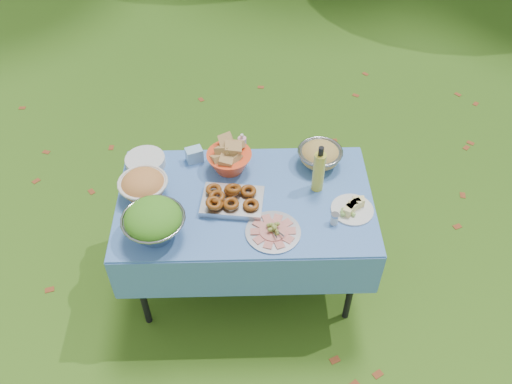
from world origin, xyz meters
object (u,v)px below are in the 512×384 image
oil_bottle (319,168)px  pasta_bowl_steel (320,155)px  plate_stack (145,161)px  bread_bowl (229,158)px  salad_bowl (154,222)px  picnic_table (246,241)px  charcuterie_platter (273,229)px

oil_bottle → pasta_bowl_steel: bearing=80.6°
plate_stack → bread_bowl: 0.52m
salad_bowl → bread_bowl: 0.64m
picnic_table → pasta_bowl_steel: size_ratio=5.50×
picnic_table → charcuterie_platter: size_ratio=4.84×
bread_bowl → plate_stack: bearing=175.0°
picnic_table → plate_stack: plate_stack is taller
bread_bowl → pasta_bowl_steel: size_ratio=1.02×
bread_bowl → pasta_bowl_steel: 0.55m
pasta_bowl_steel → oil_bottle: bearing=-99.4°
plate_stack → salad_bowl: bearing=-77.9°
salad_bowl → plate_stack: size_ratio=1.39×
picnic_table → oil_bottle: 0.69m
salad_bowl → oil_bottle: oil_bottle is taller
salad_bowl → charcuterie_platter: bearing=-0.1°
charcuterie_platter → oil_bottle: size_ratio=0.96×
bread_bowl → oil_bottle: oil_bottle is taller
salad_bowl → oil_bottle: size_ratio=1.06×
picnic_table → oil_bottle: bearing=10.4°
salad_bowl → plate_stack: salad_bowl is taller
pasta_bowl_steel → charcuterie_platter: bearing=-119.6°
charcuterie_platter → plate_stack: bearing=143.5°
picnic_table → plate_stack: bearing=153.4°
pasta_bowl_steel → charcuterie_platter: 0.62m
salad_bowl → pasta_bowl_steel: 1.08m
plate_stack → oil_bottle: size_ratio=0.77×
picnic_table → plate_stack: (-0.60, 0.30, 0.41)m
charcuterie_platter → oil_bottle: (0.27, 0.33, 0.12)m
plate_stack → pasta_bowl_steel: (1.06, -0.01, 0.04)m
charcuterie_platter → oil_bottle: bearing=50.6°
picnic_table → pasta_bowl_steel: (0.46, 0.29, 0.45)m
picnic_table → pasta_bowl_steel: bearing=32.3°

